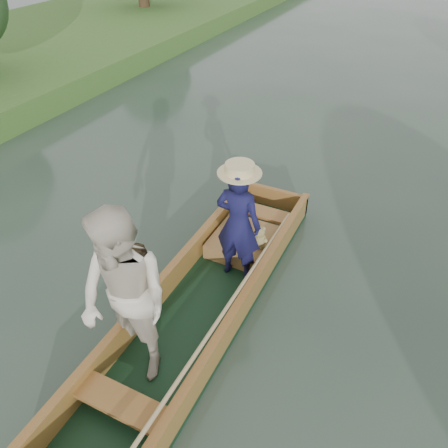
% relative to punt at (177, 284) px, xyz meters
% --- Properties ---
extents(ground, '(120.00, 120.00, 0.00)m').
position_rel_punt_xyz_m(ground, '(0.10, 0.37, -0.75)').
color(ground, '#283D30').
rests_on(ground, ground).
extents(punt, '(1.34, 5.05, 2.09)m').
position_rel_punt_xyz_m(punt, '(0.00, 0.00, 0.00)').
color(punt, black).
rests_on(punt, ground).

